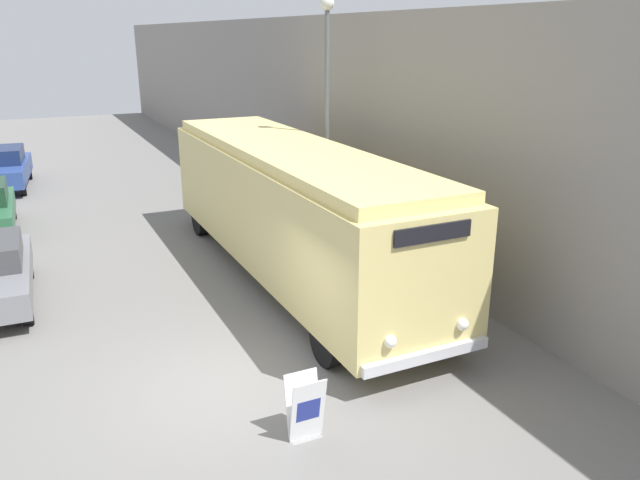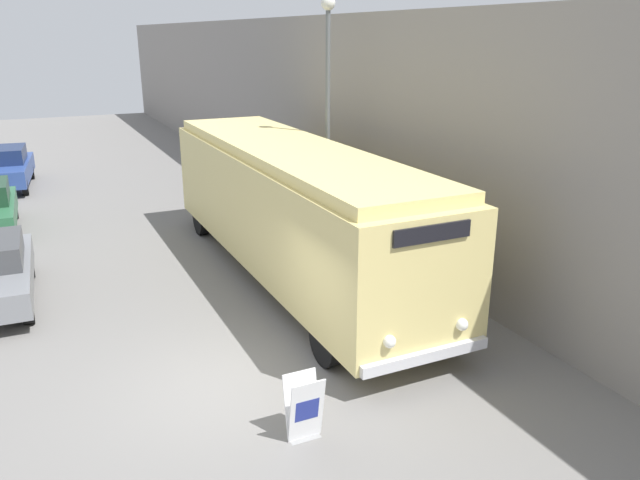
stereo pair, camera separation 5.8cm
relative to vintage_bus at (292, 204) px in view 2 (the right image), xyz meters
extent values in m
plane|color=slate|center=(-3.06, -4.26, -1.85)|extent=(80.00, 80.00, 0.00)
cube|color=gray|center=(3.00, 5.74, 1.30)|extent=(0.30, 60.00, 6.30)
cylinder|color=black|center=(-1.16, -4.30, -1.36)|extent=(0.28, 0.98, 0.98)
cylinder|color=black|center=(1.16, -4.30, -1.36)|extent=(0.28, 0.98, 0.98)
cylinder|color=black|center=(-1.16, 4.32, -1.36)|extent=(0.28, 0.98, 0.98)
cylinder|color=black|center=(1.16, 4.32, -1.36)|extent=(0.28, 0.98, 0.98)
cube|color=#E5D17F|center=(0.00, 0.01, -0.09)|extent=(2.63, 11.42, 2.54)
cube|color=#F3DD87|center=(0.00, 0.01, 1.30)|extent=(2.42, 10.96, 0.24)
cube|color=silver|center=(0.00, -5.76, -1.24)|extent=(2.50, 0.12, 0.20)
sphere|color=white|center=(-0.72, -5.73, -0.81)|extent=(0.22, 0.22, 0.22)
sphere|color=white|center=(0.72, -5.73, -0.81)|extent=(0.22, 0.22, 0.22)
cube|color=black|center=(0.00, -5.72, 0.93)|extent=(1.45, 0.06, 0.28)
cube|color=gray|center=(-2.42, -6.14, -1.84)|extent=(0.48, 0.22, 0.01)
cube|color=white|center=(-2.42, -6.23, -1.33)|extent=(0.53, 0.21, 1.04)
cube|color=white|center=(-2.42, -6.04, -1.33)|extent=(0.53, 0.21, 1.04)
cube|color=navy|center=(-2.42, -6.24, -1.31)|extent=(0.37, 0.07, 0.36)
cylinder|color=#595E60|center=(1.66, 1.44, 1.34)|extent=(0.12, 0.12, 6.37)
sphere|color=silver|center=(1.66, 1.44, 4.64)|extent=(0.36, 0.36, 0.36)
cylinder|color=black|center=(-6.05, -0.09, -1.50)|extent=(0.22, 0.69, 0.69)
cylinder|color=black|center=(-5.95, 2.72, -1.50)|extent=(0.22, 0.69, 0.69)
cylinder|color=black|center=(-6.32, 5.89, -1.51)|extent=(0.22, 0.67, 0.67)
cylinder|color=black|center=(-6.26, 8.59, -1.51)|extent=(0.22, 0.67, 0.67)
cylinder|color=black|center=(-5.86, 11.83, -1.49)|extent=(0.22, 0.71, 0.71)
cylinder|color=black|center=(-5.57, 14.74, -1.49)|extent=(0.22, 0.71, 0.71)
cube|color=#2D478C|center=(-6.45, 13.35, -1.17)|extent=(2.14, 4.47, 0.65)
cube|color=#19274D|center=(-6.44, 13.46, -0.56)|extent=(1.65, 2.08, 0.57)
camera|label=1|loc=(-5.66, -13.39, 3.94)|focal=35.00mm
camera|label=2|loc=(-5.61, -13.42, 3.94)|focal=35.00mm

